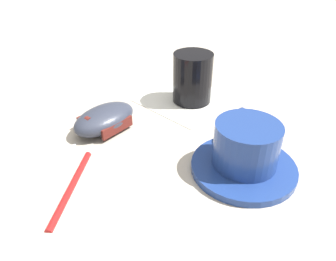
# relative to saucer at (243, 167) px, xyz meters

# --- Properties ---
(ground_plane) EXTENTS (3.00, 3.00, 0.00)m
(ground_plane) POSITION_rel_saucer_xyz_m (0.06, -0.13, -0.01)
(ground_plane) COLOR #B2A899
(saucer) EXTENTS (0.14, 0.14, 0.01)m
(saucer) POSITION_rel_saucer_xyz_m (0.00, 0.00, 0.00)
(saucer) COLOR navy
(saucer) RESTS_ON ground
(coffee_cup) EXTENTS (0.09, 0.11, 0.06)m
(coffee_cup) POSITION_rel_saucer_xyz_m (-0.00, -0.01, 0.03)
(coffee_cup) COLOR navy
(coffee_cup) RESTS_ON saucer
(computer_mouse) EXTENTS (0.13, 0.10, 0.04)m
(computer_mouse) POSITION_rel_saucer_xyz_m (0.13, -0.19, 0.01)
(computer_mouse) COLOR #2D3342
(computer_mouse) RESTS_ON ground
(mouse_cable) EXTENTS (0.13, 0.21, 0.00)m
(mouse_cable) POSITION_rel_saucer_xyz_m (0.27, -0.08, -0.00)
(mouse_cable) COLOR white
(mouse_cable) RESTS_ON ground
(napkin_under_glass) EXTENTS (0.19, 0.19, 0.00)m
(napkin_under_glass) POSITION_rel_saucer_xyz_m (-0.04, -0.21, -0.00)
(napkin_under_glass) COLOR silver
(napkin_under_glass) RESTS_ON ground
(drinking_glass) EXTENTS (0.07, 0.07, 0.09)m
(drinking_glass) POSITION_rel_saucer_xyz_m (-0.04, -0.20, 0.04)
(drinking_glass) COLOR black
(drinking_glass) RESTS_ON napkin_under_glass
(pen) EXTENTS (0.09, 0.13, 0.01)m
(pen) POSITION_rel_saucer_xyz_m (0.21, -0.08, -0.00)
(pen) COLOR #B21919
(pen) RESTS_ON ground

